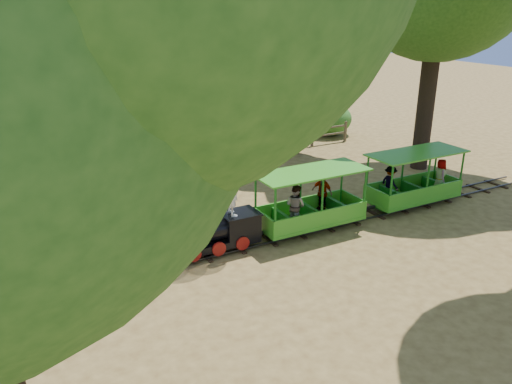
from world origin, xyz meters
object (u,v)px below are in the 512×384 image
locomotive (207,192)px  fence (174,153)px  carriage_rear (413,184)px  carriage_front (309,206)px

locomotive → fence: size_ratio=0.18×
carriage_rear → fence: size_ratio=0.19×
locomotive → fence: 8.23m
locomotive → carriage_rear: size_ratio=0.94×
carriage_rear → fence: (-5.63, 7.99, -0.19)m
carriage_front → fence: (-1.42, 7.99, -0.21)m
locomotive → fence: bearing=76.9°
locomotive → fence: (1.85, 7.93, -1.22)m
locomotive → fence: locomotive is taller
carriage_front → carriage_rear: 4.21m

